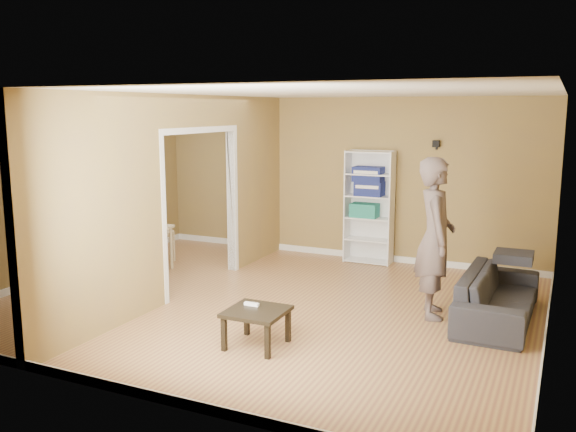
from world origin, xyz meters
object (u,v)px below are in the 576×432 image
object	(u,v)px
bookshelf	(370,207)
dining_table	(131,231)
coffee_table	(257,315)
chair_left	(94,236)
sofa	(499,289)
person	(436,224)
chair_far	(159,231)
chair_near	(105,249)

from	to	relation	value
bookshelf	dining_table	bearing A→B (deg)	-146.55
coffee_table	chair_left	world-z (taller)	chair_left
sofa	person	bearing A→B (deg)	105.20
bookshelf	chair_far	world-z (taller)	bookshelf
dining_table	chair_near	size ratio (longest dim) A/B	1.20
coffee_table	chair_left	distance (m)	4.22
person	chair_near	size ratio (longest dim) A/B	2.42
chair_near	chair_far	xyz separation A→B (m)	(0.02, 1.22, 0.05)
dining_table	chair_near	xyz separation A→B (m)	(0.04, -0.60, -0.15)
chair_far	chair_left	bearing A→B (deg)	47.81
dining_table	chair_left	xyz separation A→B (m)	(-0.69, -0.03, -0.14)
person	dining_table	bearing A→B (deg)	70.79
dining_table	chair_far	distance (m)	0.63
chair_near	sofa	bearing A→B (deg)	15.16
sofa	chair_near	world-z (taller)	chair_near
chair_left	chair_far	xyz separation A→B (m)	(0.74, 0.65, 0.04)
sofa	chair_near	bearing A→B (deg)	98.18
sofa	chair_far	bearing A→B (deg)	84.85
person	chair_left	distance (m)	5.28
bookshelf	coffee_table	xyz separation A→B (m)	(0.02, -3.90, -0.56)
coffee_table	chair_far	distance (m)	3.94
dining_table	chair_far	bearing A→B (deg)	84.57
dining_table	bookshelf	bearing A→B (deg)	33.45
chair_left	chair_near	size ratio (longest dim) A/B	1.03
person	coffee_table	distance (m)	2.37
dining_table	chair_far	xyz separation A→B (m)	(0.06, 0.62, -0.10)
chair_near	chair_left	bearing A→B (deg)	149.67
coffee_table	dining_table	xyz separation A→B (m)	(-3.11, 1.86, 0.27)
dining_table	chair_left	bearing A→B (deg)	-177.86
dining_table	chair_left	world-z (taller)	chair_left
chair_left	chair_near	world-z (taller)	chair_left
bookshelf	person	bearing A→B (deg)	-56.17
sofa	dining_table	bearing A→B (deg)	91.64
coffee_table	sofa	bearing A→B (deg)	41.28
sofa	bookshelf	xyz separation A→B (m)	(-2.18, 2.01, 0.52)
dining_table	chair_near	distance (m)	0.62
coffee_table	chair_left	bearing A→B (deg)	154.25
chair_left	person	bearing A→B (deg)	95.87
sofa	chair_left	bearing A→B (deg)	91.83
coffee_table	person	bearing A→B (deg)	49.95
person	coffee_table	size ratio (longest dim) A/B	3.75
bookshelf	chair_left	distance (m)	4.33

